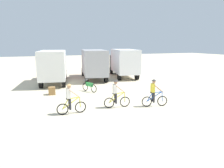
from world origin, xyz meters
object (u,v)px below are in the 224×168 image
Objects in this scene: cyclist_near_camera at (154,94)px; supply_crate at (52,91)px; bicycle_spare at (89,87)px; cyclist_cowboy_hat at (116,95)px; box_truck_white_box at (54,65)px; box_truck_grey_hauler at (94,63)px; cyclist_orange_shirt at (70,100)px; box_truck_avon_van at (124,62)px.

cyclist_near_camera reaches higher than supply_crate.
bicycle_spare reaches higher than supply_crate.
box_truck_white_box is at bearing 105.65° from cyclist_cowboy_hat.
box_truck_white_box is at bearing 81.40° from supply_crate.
cyclist_cowboy_hat is 4.93m from bicycle_spare.
box_truck_grey_hauler is 3.87× the size of cyclist_orange_shirt.
cyclist_near_camera is 1.16× the size of bicycle_spare.
supply_crate is at bearing 96.36° from cyclist_orange_shirt.
supply_crate is at bearing 177.79° from bicycle_spare.
box_truck_grey_hauler is 10.83m from cyclist_cowboy_hat.
bicycle_spare is (-2.13, -5.75, -1.48)m from box_truck_grey_hauler.
box_truck_avon_van reaches higher than bicycle_spare.
bicycle_spare is (-2.79, 5.58, -0.45)m from cyclist_near_camera.
bicycle_spare is at bearing -110.34° from box_truck_grey_hauler.
box_truck_grey_hauler is 3.87× the size of cyclist_cowboy_hat.
cyclist_near_camera is at bearing -16.41° from cyclist_cowboy_hat.
cyclist_near_camera is (5.14, -10.58, -1.03)m from box_truck_white_box.
supply_crate is (-5.87, 5.70, -0.54)m from cyclist_near_camera.
box_truck_avon_van is 8.58m from bicycle_spare.
cyclist_orange_shirt is at bearing -127.86° from box_truck_avon_van.
box_truck_grey_hauler and box_truck_avon_van have the same top height.
bicycle_spare is (2.35, -5.00, -1.48)m from box_truck_white_box.
bicycle_spare is at bearing 63.31° from cyclist_orange_shirt.
box_truck_grey_hauler is at bearing 66.63° from cyclist_orange_shirt.
cyclist_near_camera is 2.95× the size of supply_crate.
bicycle_spare is (-6.00, -5.95, -1.48)m from box_truck_avon_van.
cyclist_near_camera is at bearing -105.57° from box_truck_avon_van.
cyclist_orange_shirt and cyclist_near_camera have the same top height.
box_truck_white_box is at bearing 89.05° from cyclist_orange_shirt.
box_truck_avon_van is 4.52× the size of bicycle_spare.
box_truck_avon_van reaches higher than supply_crate.
box_truck_white_box is at bearing -170.43° from box_truck_grey_hauler.
box_truck_avon_van is 12.24m from cyclist_cowboy_hat.
box_truck_avon_van reaches higher than cyclist_orange_shirt.
box_truck_grey_hauler is at bearing 9.57° from box_truck_white_box.
supply_crate is at bearing 125.01° from cyclist_cowboy_hat.
cyclist_cowboy_hat is (2.94, 0.12, 0.00)m from cyclist_orange_shirt.
box_truck_grey_hauler reaches higher than supply_crate.
cyclist_orange_shirt is at bearing -90.95° from box_truck_white_box.
cyclist_orange_shirt is 1.00× the size of cyclist_cowboy_hat.
cyclist_cowboy_hat is 6.14m from supply_crate.
cyclist_cowboy_hat is at bearing 163.59° from cyclist_near_camera.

